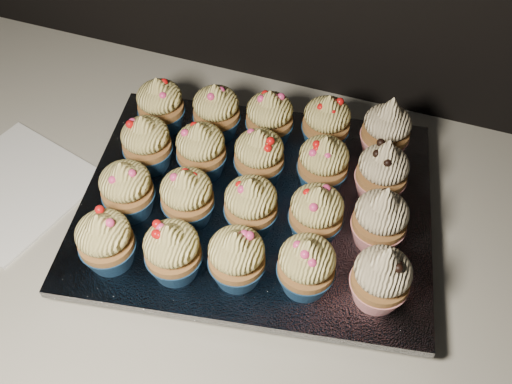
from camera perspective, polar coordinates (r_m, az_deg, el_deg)
cabinet at (r=1.18m, az=-11.66°, el=-14.38°), size 2.40×0.60×0.86m
worktop at (r=0.81m, az=-16.65°, el=-0.68°), size 2.44×0.64×0.04m
napkin at (r=0.83m, az=-23.22°, el=0.33°), size 0.22×0.22×0.00m
baking_tray at (r=0.72m, az=0.00°, el=-1.95°), size 0.44×0.36×0.02m
foil_lining at (r=0.71m, az=0.00°, el=-1.12°), size 0.48×0.40×0.01m
cupcake_0 at (r=0.64m, az=-14.80°, el=-4.72°), size 0.06×0.06×0.08m
cupcake_1 at (r=0.62m, az=-8.33°, el=-5.88°), size 0.06×0.06×0.08m
cupcake_2 at (r=0.61m, az=-1.94°, el=-6.57°), size 0.06×0.06×0.08m
cupcake_3 at (r=0.61m, az=5.06°, el=-7.37°), size 0.06×0.06×0.08m
cupcake_4 at (r=0.61m, az=12.40°, el=-8.35°), size 0.06×0.06×0.10m
cupcake_5 at (r=0.68m, az=-12.77°, el=0.25°), size 0.06×0.06×0.08m
cupcake_6 at (r=0.66m, az=-6.89°, el=-0.50°), size 0.06×0.06×0.08m
cupcake_7 at (r=0.65m, az=-0.51°, el=-1.33°), size 0.06×0.06×0.08m
cupcake_8 at (r=0.65m, az=6.04°, el=-2.16°), size 0.06×0.06×0.08m
cupcake_9 at (r=0.65m, az=12.31°, el=-2.65°), size 0.06×0.06×0.10m
cupcake_10 at (r=0.73m, az=-10.87°, el=4.79°), size 0.06×0.06×0.08m
cupcake_11 at (r=0.71m, az=-5.51°, el=4.19°), size 0.06×0.06×0.08m
cupcake_12 at (r=0.70m, az=0.32°, el=3.55°), size 0.06×0.06×0.08m
cupcake_13 at (r=0.70m, az=6.73°, el=2.83°), size 0.06×0.06×0.08m
cupcake_14 at (r=0.70m, az=12.50°, el=1.99°), size 0.06×0.06×0.10m
cupcake_15 at (r=0.78m, az=-9.52°, el=8.55°), size 0.06×0.06×0.08m
cupcake_16 at (r=0.76m, az=-3.99°, el=8.01°), size 0.06×0.06×0.08m
cupcake_17 at (r=0.75m, az=1.36°, el=7.38°), size 0.06×0.06×0.08m
cupcake_18 at (r=0.75m, az=7.04°, el=6.87°), size 0.06×0.06×0.08m
cupcake_19 at (r=0.75m, az=12.88°, el=6.07°), size 0.06×0.06×0.10m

